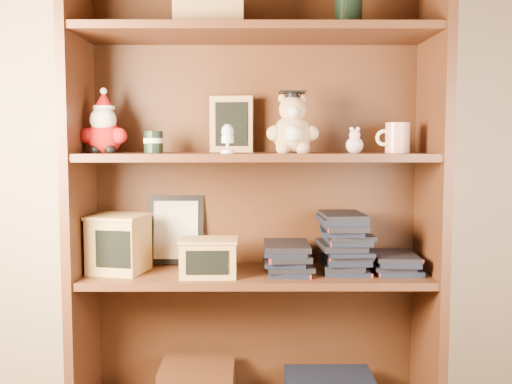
# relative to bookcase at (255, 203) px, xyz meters

# --- Properties ---
(bookcase) EXTENTS (1.20, 0.35, 1.60)m
(bookcase) POSITION_rel_bookcase_xyz_m (0.00, 0.00, 0.00)
(bookcase) COLOR #4E2916
(bookcase) RESTS_ON ground
(shelf_lower) EXTENTS (1.14, 0.33, 0.02)m
(shelf_lower) POSITION_rel_bookcase_xyz_m (0.00, -0.05, -0.24)
(shelf_lower) COLOR #4E2916
(shelf_lower) RESTS_ON ground
(shelf_upper) EXTENTS (1.14, 0.33, 0.02)m
(shelf_upper) POSITION_rel_bookcase_xyz_m (0.00, -0.05, 0.16)
(shelf_upper) COLOR #4E2916
(shelf_upper) RESTS_ON ground
(santa_plush) EXTENTS (0.16, 0.11, 0.22)m
(santa_plush) POSITION_rel_bookcase_xyz_m (-0.50, -0.06, 0.25)
(santa_plush) COLOR #A50F0F
(santa_plush) RESTS_ON shelf_upper
(teachers_tin) EXTENTS (0.06, 0.06, 0.07)m
(teachers_tin) POSITION_rel_bookcase_xyz_m (-0.34, -0.05, 0.21)
(teachers_tin) COLOR black
(teachers_tin) RESTS_ON shelf_upper
(chalkboard_plaque) EXTENTS (0.15, 0.09, 0.20)m
(chalkboard_plaque) POSITION_rel_bookcase_xyz_m (-0.08, 0.06, 0.27)
(chalkboard_plaque) COLOR #9E7547
(chalkboard_plaque) RESTS_ON shelf_upper
(egg_cup) EXTENTS (0.04, 0.04, 0.09)m
(egg_cup) POSITION_rel_bookcase_xyz_m (-0.09, -0.13, 0.22)
(egg_cup) COLOR white
(egg_cup) RESTS_ON shelf_upper
(grad_teddy_bear) EXTENTS (0.17, 0.15, 0.21)m
(grad_teddy_bear) POSITION_rel_bookcase_xyz_m (0.12, -0.06, 0.25)
(grad_teddy_bear) COLOR tan
(grad_teddy_bear) RESTS_ON shelf_upper
(pink_figurine) EXTENTS (0.06, 0.06, 0.09)m
(pink_figurine) POSITION_rel_bookcase_xyz_m (0.33, -0.05, 0.20)
(pink_figurine) COLOR beige
(pink_figurine) RESTS_ON shelf_upper
(teacher_mug) EXTENTS (0.11, 0.08, 0.10)m
(teacher_mug) POSITION_rel_bookcase_xyz_m (0.47, -0.05, 0.22)
(teacher_mug) COLOR silver
(teacher_mug) RESTS_ON shelf_upper
(certificate_frame) EXTENTS (0.20, 0.05, 0.25)m
(certificate_frame) POSITION_rel_bookcase_xyz_m (-0.28, 0.09, -0.11)
(certificate_frame) COLOR black
(certificate_frame) RESTS_ON shelf_lower
(treats_box) EXTENTS (0.21, 0.21, 0.19)m
(treats_box) POSITION_rel_bookcase_xyz_m (-0.46, -0.05, -0.13)
(treats_box) COLOR tan
(treats_box) RESTS_ON shelf_lower
(pencils_box) EXTENTS (0.19, 0.14, 0.12)m
(pencils_box) POSITION_rel_bookcase_xyz_m (-0.15, -0.12, -0.17)
(pencils_box) COLOR tan
(pencils_box) RESTS_ON shelf_lower
(book_stack_left) EXTENTS (0.14, 0.20, 0.10)m
(book_stack_left) POSITION_rel_bookcase_xyz_m (0.11, -0.05, -0.18)
(book_stack_left) COLOR black
(book_stack_left) RESTS_ON shelf_lower
(book_stack_mid) EXTENTS (0.14, 0.20, 0.19)m
(book_stack_mid) POSITION_rel_bookcase_xyz_m (0.30, -0.05, -0.13)
(book_stack_mid) COLOR black
(book_stack_mid) RESTS_ON shelf_lower
(book_stack_right) EXTENTS (0.14, 0.20, 0.06)m
(book_stack_right) POSITION_rel_bookcase_xyz_m (0.47, -0.05, -0.20)
(book_stack_right) COLOR black
(book_stack_right) RESTS_ON shelf_lower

